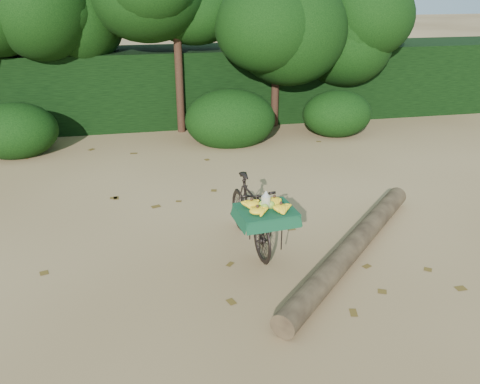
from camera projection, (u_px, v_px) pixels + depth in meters
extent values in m
plane|color=tan|center=(183.00, 236.00, 7.26)|extent=(80.00, 80.00, 0.00)
imported|color=black|center=(250.00, 213.00, 6.85)|extent=(0.62, 1.64, 0.96)
cube|color=black|center=(266.00, 210.00, 6.20)|extent=(0.39, 0.46, 0.02)
cube|color=#124324|center=(266.00, 209.00, 6.20)|extent=(0.75, 0.65, 0.01)
ellipsoid|color=olive|center=(271.00, 205.00, 6.20)|extent=(0.09, 0.07, 0.10)
ellipsoid|color=olive|center=(262.00, 204.00, 6.21)|extent=(0.09, 0.07, 0.10)
ellipsoid|color=olive|center=(265.00, 208.00, 6.12)|extent=(0.09, 0.07, 0.10)
cylinder|color=#EAE5C6|center=(266.00, 202.00, 6.17)|extent=(0.11, 0.11, 0.14)
cylinder|color=brown|center=(353.00, 246.00, 6.69)|extent=(2.97, 3.06, 0.29)
cube|color=black|center=(156.00, 86.00, 12.58)|extent=(26.00, 1.80, 1.80)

